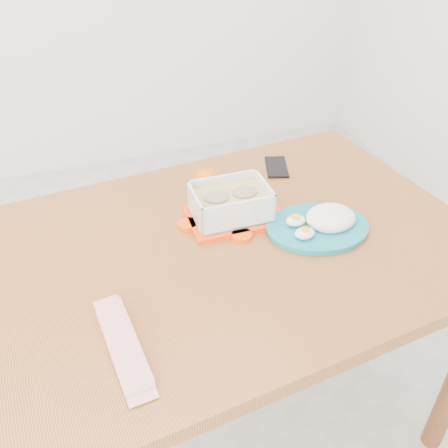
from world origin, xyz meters
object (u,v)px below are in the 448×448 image
object	(u,v)px
food_container	(230,204)
smartphone	(277,167)
dining_table	(224,272)
rice_plate	(322,222)
orange_fruit	(207,180)

from	to	relation	value
food_container	smartphone	world-z (taller)	food_container
dining_table	smartphone	xyz separation A→B (m)	(0.28, 0.30, 0.10)
food_container	rice_plate	size ratio (longest dim) A/B	0.77
food_container	rice_plate	distance (m)	0.24
dining_table	rice_plate	size ratio (longest dim) A/B	4.54
dining_table	orange_fruit	bearing A→B (deg)	75.53
food_container	smartphone	xyz separation A→B (m)	(0.23, 0.20, -0.04)
rice_plate	smartphone	distance (m)	0.33
smartphone	food_container	bearing A→B (deg)	-119.48
dining_table	food_container	distance (m)	0.18
rice_plate	smartphone	bearing A→B (deg)	93.33
dining_table	orange_fruit	size ratio (longest dim) A/B	19.63
dining_table	rice_plate	bearing A→B (deg)	-12.56
food_container	smartphone	bearing A→B (deg)	43.07
dining_table	orange_fruit	distance (m)	0.28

